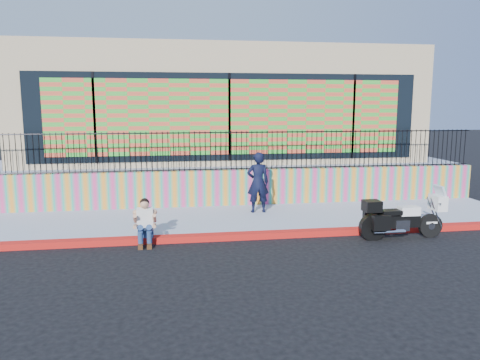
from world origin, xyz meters
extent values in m
plane|color=black|center=(0.00, 0.00, 0.00)|extent=(90.00, 90.00, 0.00)
cube|color=#B40C14|center=(0.00, 0.00, 0.07)|extent=(16.00, 0.30, 0.15)
cube|color=#919AAE|center=(0.00, 1.65, 0.07)|extent=(16.00, 3.00, 0.15)
cube|color=#E03A7F|center=(0.00, 3.25, 0.70)|extent=(16.00, 0.20, 1.10)
cube|color=#919AAE|center=(0.00, 8.35, 0.62)|extent=(16.00, 10.00, 1.25)
cube|color=#CDB388|center=(0.00, 8.15, 3.25)|extent=(14.00, 8.00, 4.00)
cube|color=black|center=(0.00, 4.13, 2.85)|extent=(12.60, 0.04, 2.80)
cube|color=#E05031|center=(0.00, 4.10, 2.85)|extent=(11.48, 0.02, 2.40)
cylinder|color=black|center=(4.38, -0.57, 0.29)|extent=(0.59, 0.12, 0.59)
cylinder|color=black|center=(2.87, -0.57, 0.29)|extent=(0.59, 0.12, 0.59)
cube|color=black|center=(3.63, -0.57, 0.44)|extent=(0.84, 0.25, 0.30)
cube|color=silver|center=(3.58, -0.57, 0.36)|extent=(0.36, 0.30, 0.27)
cube|color=white|center=(3.79, -0.57, 0.69)|extent=(0.49, 0.28, 0.21)
cube|color=black|center=(3.32, -0.57, 0.68)|extent=(0.49, 0.30, 0.11)
cube|color=white|center=(4.54, -0.57, 0.87)|extent=(0.27, 0.46, 0.37)
cube|color=silver|center=(4.58, -0.57, 1.16)|extent=(0.16, 0.41, 0.30)
cube|color=black|center=(2.83, -0.57, 0.84)|extent=(0.39, 0.37, 0.27)
cube|color=black|center=(2.96, -0.84, 0.49)|extent=(0.43, 0.16, 0.36)
cube|color=black|center=(2.96, -0.30, 0.49)|extent=(0.43, 0.16, 0.36)
cube|color=white|center=(4.38, -0.57, 0.38)|extent=(0.28, 0.14, 0.05)
imported|color=black|center=(0.57, 2.15, 1.03)|extent=(0.64, 0.42, 1.76)
cube|color=navy|center=(-2.56, 0.04, 0.24)|extent=(0.36, 0.28, 0.18)
cube|color=white|center=(-2.56, 0.00, 0.59)|extent=(0.38, 0.27, 0.54)
sphere|color=tan|center=(-2.56, -0.04, 0.95)|extent=(0.21, 0.21, 0.21)
cube|color=#472814|center=(-2.66, -0.40, 0.05)|extent=(0.11, 0.26, 0.10)
cube|color=#472814|center=(-2.46, -0.40, 0.05)|extent=(0.11, 0.26, 0.10)
camera|label=1|loc=(-1.99, -10.93, 3.25)|focal=35.00mm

